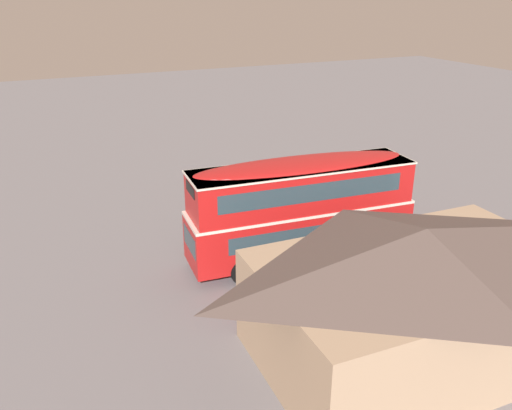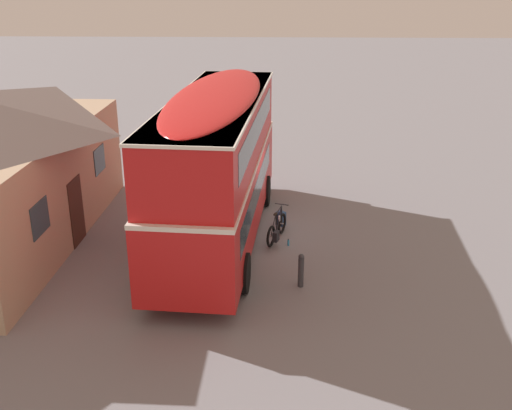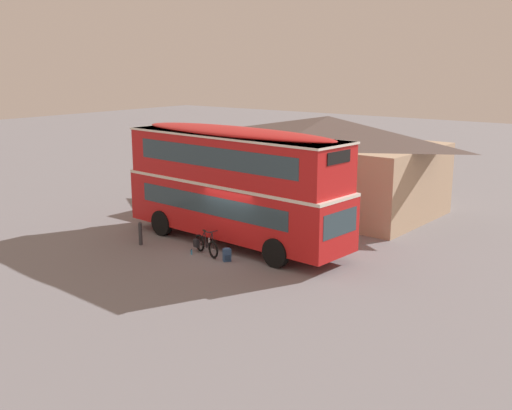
# 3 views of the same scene
# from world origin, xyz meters

# --- Properties ---
(ground_plane) EXTENTS (120.00, 120.00, 0.00)m
(ground_plane) POSITION_xyz_m (0.00, 0.00, 0.00)
(ground_plane) COLOR slate
(double_decker_bus) EXTENTS (10.50, 3.29, 4.79)m
(double_decker_bus) POSITION_xyz_m (-0.74, 1.00, 2.64)
(double_decker_bus) COLOR black
(double_decker_bus) RESTS_ON ground
(touring_bicycle) EXTENTS (1.69, 0.70, 1.05)m
(touring_bicycle) POSITION_xyz_m (-0.74, -0.82, 0.37)
(touring_bicycle) COLOR black
(touring_bicycle) RESTS_ON ground
(backpack_on_ground) EXTENTS (0.34, 0.36, 0.53)m
(backpack_on_ground) POSITION_xyz_m (0.49, -0.97, 0.27)
(backpack_on_ground) COLOR #2D4C7A
(backpack_on_ground) RESTS_ON ground
(water_bottle_blue_sports) EXTENTS (0.06, 0.06, 0.23)m
(water_bottle_blue_sports) POSITION_xyz_m (-1.12, -1.20, 0.11)
(water_bottle_blue_sports) COLOR #338CBF
(water_bottle_blue_sports) RESTS_ON ground
(kerb_bollard) EXTENTS (0.16, 0.16, 0.97)m
(kerb_bollard) POSITION_xyz_m (-3.69, -1.48, 0.50)
(kerb_bollard) COLOR #333338
(kerb_bollard) RESTS_ON ground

